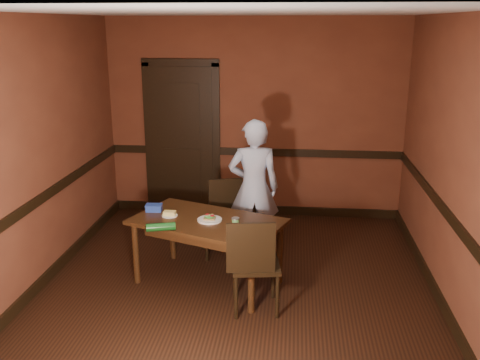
% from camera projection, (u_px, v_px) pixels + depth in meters
% --- Properties ---
extents(floor, '(4.00, 4.50, 0.01)m').
position_uv_depth(floor, '(236.00, 288.00, 5.47)').
color(floor, black).
rests_on(floor, ground).
extents(ceiling, '(4.00, 4.50, 0.01)m').
position_uv_depth(ceiling, '(236.00, 12.00, 4.71)').
color(ceiling, silver).
rests_on(ceiling, ground).
extents(wall_back, '(4.00, 0.02, 2.70)m').
position_uv_depth(wall_back, '(255.00, 119.00, 7.24)').
color(wall_back, brown).
rests_on(wall_back, ground).
extents(wall_front, '(4.00, 0.02, 2.70)m').
position_uv_depth(wall_front, '(191.00, 260.00, 2.94)').
color(wall_front, brown).
rests_on(wall_front, ground).
extents(wall_left, '(0.02, 4.50, 2.70)m').
position_uv_depth(wall_left, '(36.00, 155.00, 5.29)').
color(wall_left, brown).
rests_on(wall_left, ground).
extents(wall_right, '(0.02, 4.50, 2.70)m').
position_uv_depth(wall_right, '(453.00, 166.00, 4.89)').
color(wall_right, brown).
rests_on(wall_right, ground).
extents(dado_back, '(4.00, 0.03, 0.10)m').
position_uv_depth(dado_back, '(254.00, 152.00, 7.35)').
color(dado_back, black).
rests_on(dado_back, ground).
extents(dado_left, '(0.03, 4.50, 0.10)m').
position_uv_depth(dado_left, '(42.00, 198.00, 5.42)').
color(dado_left, black).
rests_on(dado_left, ground).
extents(dado_right, '(0.03, 4.50, 0.10)m').
position_uv_depth(dado_right, '(446.00, 212.00, 5.02)').
color(dado_right, black).
rests_on(dado_right, ground).
extents(baseboard_back, '(4.00, 0.03, 0.12)m').
position_uv_depth(baseboard_back, '(254.00, 209.00, 7.59)').
color(baseboard_back, black).
rests_on(baseboard_back, ground).
extents(baseboard_left, '(0.03, 4.50, 0.12)m').
position_uv_depth(baseboard_left, '(50.00, 273.00, 5.65)').
color(baseboard_left, black).
rests_on(baseboard_left, ground).
extents(baseboard_right, '(0.03, 4.50, 0.12)m').
position_uv_depth(baseboard_right, '(437.00, 292.00, 5.26)').
color(baseboard_right, black).
rests_on(baseboard_right, ground).
extents(door, '(1.05, 0.07, 2.20)m').
position_uv_depth(door, '(182.00, 137.00, 7.38)').
color(door, black).
rests_on(door, ground).
extents(dining_table, '(1.68, 1.31, 0.69)m').
position_uv_depth(dining_table, '(208.00, 252.00, 5.49)').
color(dining_table, '#341D0D').
rests_on(dining_table, floor).
extents(chair_far, '(0.51, 0.51, 0.87)m').
position_uv_depth(chair_far, '(219.00, 219.00, 6.17)').
color(chair_far, black).
rests_on(chair_far, floor).
extents(chair_near, '(0.50, 0.50, 0.93)m').
position_uv_depth(chair_near, '(256.00, 263.00, 4.96)').
color(chair_near, black).
rests_on(chair_near, floor).
extents(person, '(0.62, 0.44, 1.59)m').
position_uv_depth(person, '(254.00, 188.00, 6.09)').
color(person, '#ADBDD7').
rests_on(person, floor).
extents(sandwich_plate, '(0.25, 0.25, 0.06)m').
position_uv_depth(sandwich_plate, '(210.00, 219.00, 5.37)').
color(sandwich_plate, white).
rests_on(sandwich_plate, dining_table).
extents(sauce_jar, '(0.08, 0.08, 0.09)m').
position_uv_depth(sauce_jar, '(235.00, 222.00, 5.21)').
color(sauce_jar, '#5C954A').
rests_on(sauce_jar, dining_table).
extents(cheese_saucer, '(0.17, 0.17, 0.05)m').
position_uv_depth(cheese_saucer, '(170.00, 214.00, 5.50)').
color(cheese_saucer, white).
rests_on(cheese_saucer, dining_table).
extents(food_tub, '(0.18, 0.13, 0.07)m').
position_uv_depth(food_tub, '(154.00, 208.00, 5.64)').
color(food_tub, '#2A4AB1').
rests_on(food_tub, dining_table).
extents(wrapped_veg, '(0.29, 0.16, 0.08)m').
position_uv_depth(wrapped_veg, '(161.00, 227.00, 5.10)').
color(wrapped_veg, '#114815').
rests_on(wrapped_veg, dining_table).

